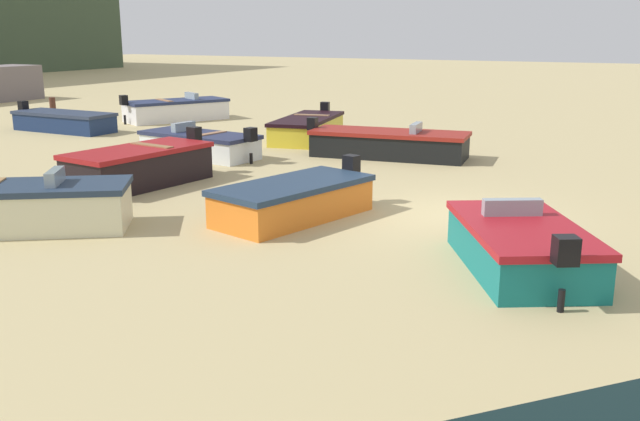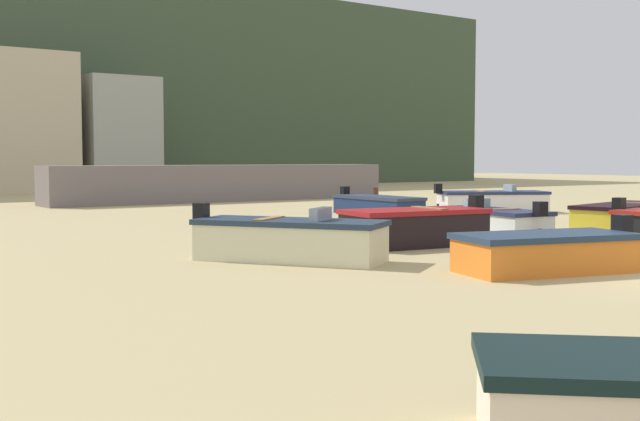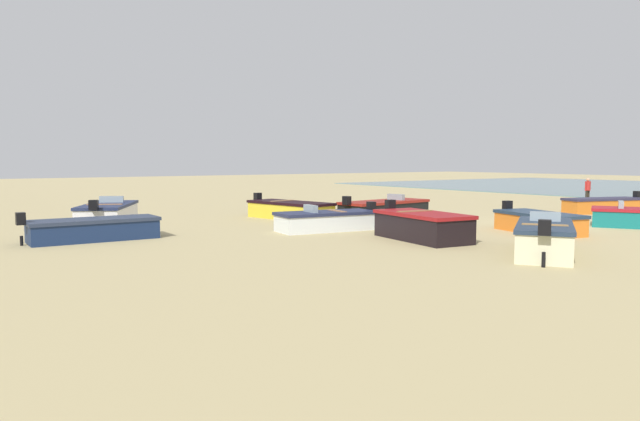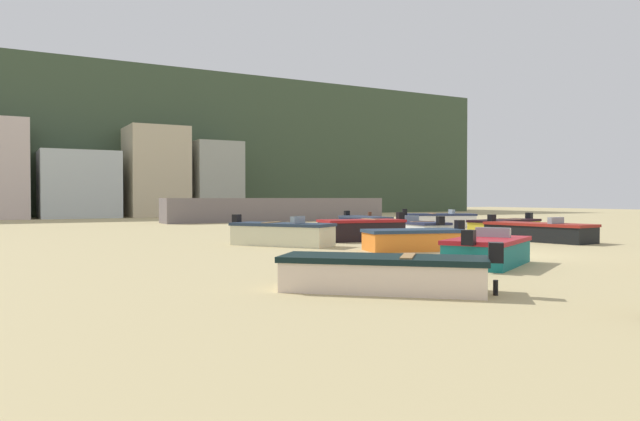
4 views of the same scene
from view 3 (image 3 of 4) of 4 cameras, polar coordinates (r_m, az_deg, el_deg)
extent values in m
plane|color=tan|center=(27.03, 20.74, -1.27)|extent=(160.00, 160.00, 0.00)
cube|color=#136E6E|center=(27.49, 28.25, -0.75)|extent=(3.64, 3.06, 0.66)
cube|color=maroon|center=(27.46, 28.28, 0.06)|extent=(3.76, 3.18, 0.12)
cube|color=#8C9EA8|center=(27.42, 27.12, 0.52)|extent=(0.67, 0.97, 0.28)
cube|color=white|center=(26.73, -19.83, -0.47)|extent=(4.61, 3.49, 0.78)
cube|color=#1F284B|center=(26.69, -19.86, 0.50)|extent=(4.73, 3.61, 0.12)
cube|color=black|center=(24.41, -21.08, 0.49)|extent=(0.40, 0.41, 0.40)
cylinder|color=black|center=(24.48, -21.02, -1.44)|extent=(0.13, 0.13, 0.39)
cube|color=#8C9EA8|center=(27.41, -19.53, 1.03)|extent=(0.65, 0.99, 0.28)
cube|color=#9B6B47|center=(26.16, -20.13, 0.51)|extent=(0.88, 1.39, 0.08)
cube|color=navy|center=(21.73, -21.03, -1.88)|extent=(1.49, 4.17, 0.64)
cube|color=#29334A|center=(21.69, -21.06, -0.89)|extent=(1.57, 4.27, 0.12)
cube|color=black|center=(21.30, -27.00, -0.71)|extent=(0.32, 0.28, 0.40)
cylinder|color=black|center=(21.37, -26.93, -2.63)|extent=(0.10, 0.10, 0.32)
cube|color=orange|center=(23.87, 20.42, -1.25)|extent=(3.70, 2.33, 0.66)
cube|color=#21334A|center=(23.83, 20.45, -0.31)|extent=(3.82, 2.44, 0.12)
cube|color=black|center=(25.29, 17.68, 0.46)|extent=(0.35, 0.38, 0.40)
cylinder|color=black|center=(25.35, 17.64, -1.20)|extent=(0.12, 0.12, 0.33)
cube|color=beige|center=(18.49, 20.90, -2.77)|extent=(3.51, 4.20, 0.80)
cube|color=#223247|center=(18.44, 20.94, -1.36)|extent=(3.63, 4.33, 0.12)
cube|color=black|center=(16.21, 20.92, -1.55)|extent=(0.42, 0.41, 0.40)
cylinder|color=black|center=(16.32, 20.83, -4.47)|extent=(0.14, 0.14, 0.40)
cube|color=#8C9EA8|center=(19.13, 20.97, -0.54)|extent=(0.84, 0.66, 0.28)
cube|color=#9B7242|center=(17.93, 20.94, -1.37)|extent=(1.16, 0.90, 0.08)
cube|color=white|center=(23.07, 0.58, -1.18)|extent=(1.95, 3.98, 0.63)
cube|color=#222847|center=(23.03, 0.58, -0.25)|extent=(2.05, 4.09, 0.12)
cube|color=black|center=(24.06, 4.98, 0.39)|extent=(0.35, 0.32, 0.40)
cylinder|color=black|center=(24.12, 4.97, -1.30)|extent=(0.11, 0.11, 0.32)
cube|color=#8C9EA8|center=(22.71, -0.91, 0.19)|extent=(0.90, 0.31, 0.28)
cube|color=#9B6E4D|center=(23.25, 1.62, -0.07)|extent=(1.27, 0.40, 0.08)
cube|color=orange|center=(34.01, 25.65, 0.35)|extent=(2.39, 4.29, 0.67)
cube|color=#2D2B45|center=(33.99, 25.67, 1.01)|extent=(2.49, 4.41, 0.12)
cube|color=black|center=(35.53, 28.36, 1.35)|extent=(0.39, 0.36, 0.40)
cylinder|color=black|center=(35.57, 28.31, 0.15)|extent=(0.13, 0.13, 0.34)
cube|color=gold|center=(27.70, -2.91, -0.09)|extent=(4.59, 2.37, 0.69)
cube|color=black|center=(27.67, -2.91, 0.75)|extent=(4.70, 2.47, 0.12)
cube|color=black|center=(29.43, -6.05, 1.33)|extent=(0.34, 0.37, 0.40)
cylinder|color=black|center=(29.49, -6.04, -0.14)|extent=(0.12, 0.12, 0.35)
cube|color=#99704E|center=(28.07, -3.67, 0.91)|extent=(0.49, 1.34, 0.08)
cube|color=black|center=(20.67, 9.88, -1.68)|extent=(3.80, 2.07, 0.84)
cube|color=maroon|center=(20.62, 9.90, -0.35)|extent=(3.91, 2.16, 0.12)
cube|color=black|center=(22.22, 6.82, 0.53)|extent=(0.32, 0.35, 0.40)
cylinder|color=black|center=(22.31, 6.80, -1.70)|extent=(0.11, 0.11, 0.42)
cube|color=olive|center=(20.98, 9.16, -0.12)|extent=(0.42, 1.39, 0.08)
cube|color=black|center=(28.38, 6.26, 0.01)|extent=(2.20, 4.89, 0.70)
cube|color=maroon|center=(28.35, 6.27, 0.84)|extent=(2.29, 5.00, 0.12)
cube|color=black|center=(26.50, 2.61, 0.96)|extent=(0.35, 0.32, 0.40)
cylinder|color=black|center=(26.56, 2.60, -0.68)|extent=(0.11, 0.11, 0.35)
cube|color=#8C9EA8|center=(28.96, 7.36, 1.31)|extent=(0.98, 0.32, 0.28)
cylinder|color=black|center=(41.27, 24.54, 1.22)|extent=(0.15, 0.15, 0.82)
cylinder|color=black|center=(41.11, 24.39, 1.21)|extent=(0.15, 0.15, 0.82)
cylinder|color=#AC2522|center=(41.15, 24.50, 2.19)|extent=(0.36, 0.36, 0.58)
cylinder|color=#AC2522|center=(41.34, 24.67, 2.14)|extent=(0.09, 0.09, 0.54)
cylinder|color=#AC2522|center=(40.97, 24.33, 2.13)|extent=(0.09, 0.09, 0.54)
sphere|color=tan|center=(41.14, 24.52, 2.75)|extent=(0.23, 0.23, 0.22)
camera|label=1|loc=(26.54, 53.11, 5.23)|focal=39.42mm
camera|label=2|loc=(29.79, 53.53, 1.94)|focal=44.47mm
camera|label=4|loc=(36.90, 55.36, 1.50)|focal=33.39mm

